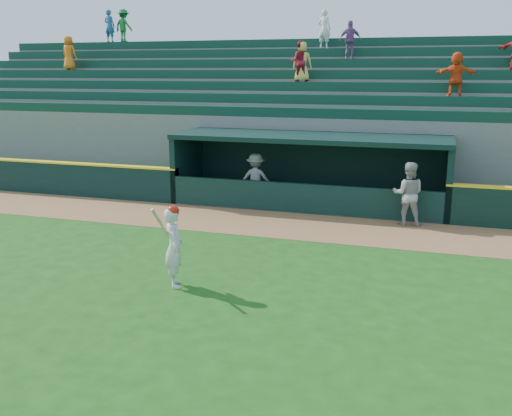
% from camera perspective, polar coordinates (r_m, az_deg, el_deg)
% --- Properties ---
extents(ground, '(120.00, 120.00, 0.00)m').
position_cam_1_polar(ground, '(13.00, -2.16, -7.17)').
color(ground, '#1A4C13').
rests_on(ground, ground).
extents(warning_track, '(40.00, 3.00, 0.01)m').
position_cam_1_polar(warning_track, '(17.47, 3.29, -1.70)').
color(warning_track, brown).
rests_on(warning_track, ground).
extents(dugout_player_front, '(0.97, 0.77, 1.94)m').
position_cam_1_polar(dugout_player_front, '(17.88, 14.96, 1.39)').
color(dugout_player_front, '#A7A7A1').
rests_on(dugout_player_front, ground).
extents(dugout_player_inside, '(1.28, 0.88, 1.82)m').
position_cam_1_polar(dugout_player_inside, '(19.94, -0.03, 2.91)').
color(dugout_player_inside, gray).
rests_on(dugout_player_inside, ground).
extents(dugout, '(9.40, 2.80, 2.46)m').
position_cam_1_polar(dugout, '(20.14, 5.56, 4.25)').
color(dugout, slate).
rests_on(dugout, ground).
extents(stands, '(34.50, 6.25, 7.52)m').
position_cam_1_polar(stands, '(24.46, 7.92, 8.29)').
color(stands, slate).
rests_on(stands, ground).
extents(batter_at_plate, '(0.68, 0.85, 1.83)m').
position_cam_1_polar(batter_at_plate, '(12.48, -8.20, -3.77)').
color(batter_at_plate, silver).
rests_on(batter_at_plate, ground).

